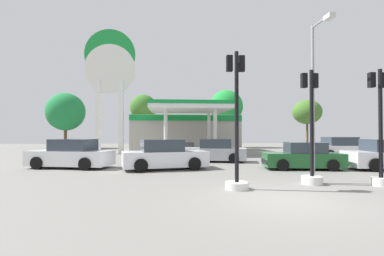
% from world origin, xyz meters
% --- Properties ---
extents(ground_plane, '(90.00, 90.00, 0.00)m').
position_xyz_m(ground_plane, '(0.00, 0.00, 0.00)').
color(ground_plane, slate).
rests_on(ground_plane, ground).
extents(gas_station, '(11.92, 12.72, 4.65)m').
position_xyz_m(gas_station, '(-1.50, 23.92, 2.22)').
color(gas_station, '#ADA89E').
rests_on(gas_station, ground).
extents(station_pole_sign, '(4.73, 0.56, 11.79)m').
position_xyz_m(station_pole_sign, '(-8.91, 19.36, 7.49)').
color(station_pole_sign, white).
rests_on(station_pole_sign, ground).
extents(car_0, '(4.82, 2.79, 1.62)m').
position_xyz_m(car_0, '(-3.64, 7.44, 0.73)').
color(car_0, black).
rests_on(car_0, ground).
extents(car_1, '(4.70, 2.28, 1.65)m').
position_xyz_m(car_1, '(10.11, 13.18, 0.75)').
color(car_1, black).
rests_on(car_1, ground).
extents(car_3, '(4.63, 2.69, 1.56)m').
position_xyz_m(car_3, '(-0.30, 11.18, 0.70)').
color(car_3, black).
rests_on(car_3, ground).
extents(car_4, '(4.85, 2.91, 1.62)m').
position_xyz_m(car_4, '(-8.88, 8.45, 0.73)').
color(car_4, black).
rests_on(car_4, ground).
extents(car_5, '(4.29, 2.31, 1.47)m').
position_xyz_m(car_5, '(3.87, 6.81, 0.66)').
color(car_5, black).
rests_on(car_5, ground).
extents(traffic_signal_0, '(0.79, 0.79, 4.42)m').
position_xyz_m(traffic_signal_0, '(2.10, 2.44, 1.46)').
color(traffic_signal_0, silver).
rests_on(traffic_signal_0, ground).
extents(traffic_signal_1, '(0.67, 0.69, 4.38)m').
position_xyz_m(traffic_signal_1, '(4.50, 1.89, 1.68)').
color(traffic_signal_1, silver).
rests_on(traffic_signal_1, ground).
extents(traffic_signal_2, '(0.82, 0.82, 4.85)m').
position_xyz_m(traffic_signal_2, '(-1.04, 1.69, 1.69)').
color(traffic_signal_2, silver).
rests_on(traffic_signal_2, ground).
extents(tree_0, '(4.78, 4.78, 7.02)m').
position_xyz_m(tree_0, '(-16.34, 29.27, 4.63)').
color(tree_0, brown).
rests_on(tree_0, ground).
extents(tree_1, '(3.44, 3.44, 6.99)m').
position_xyz_m(tree_1, '(-6.64, 29.68, 5.26)').
color(tree_1, brown).
rests_on(tree_1, ground).
extents(tree_2, '(4.42, 4.42, 7.74)m').
position_xyz_m(tree_2, '(4.44, 29.89, 5.52)').
color(tree_2, brown).
rests_on(tree_2, ground).
extents(tree_3, '(4.00, 4.00, 6.65)m').
position_xyz_m(tree_3, '(16.18, 30.75, 4.91)').
color(tree_3, brown).
rests_on(tree_3, ground).
extents(corner_streetlamp, '(0.24, 1.48, 6.27)m').
position_xyz_m(corner_streetlamp, '(2.29, 2.42, 3.82)').
color(corner_streetlamp, gray).
rests_on(corner_streetlamp, ground).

